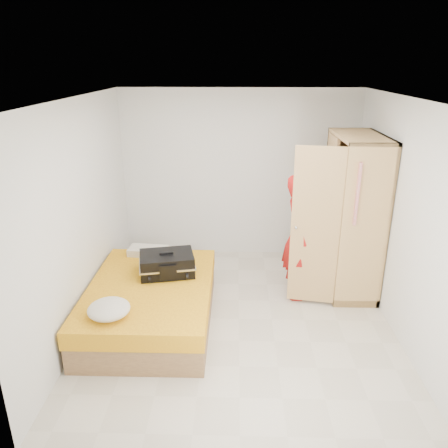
{
  "coord_description": "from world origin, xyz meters",
  "views": [
    {
      "loc": [
        -0.06,
        -4.59,
        2.96
      ],
      "look_at": [
        -0.2,
        0.64,
        1.0
      ],
      "focal_mm": 35.0,
      "sensor_mm": 36.0,
      "label": 1
    }
  ],
  "objects_px": {
    "person": "(299,237)",
    "suitcase": "(167,264)",
    "wardrobe": "(349,219)",
    "bed": "(151,303)",
    "round_cushion": "(109,309)"
  },
  "relations": [
    {
      "from": "bed",
      "to": "round_cushion",
      "type": "height_order",
      "value": "round_cushion"
    },
    {
      "from": "bed",
      "to": "suitcase",
      "type": "height_order",
      "value": "suitcase"
    },
    {
      "from": "wardrobe",
      "to": "person",
      "type": "height_order",
      "value": "wardrobe"
    },
    {
      "from": "round_cushion",
      "to": "bed",
      "type": "bearing_deg",
      "value": 67.27
    },
    {
      "from": "suitcase",
      "to": "round_cushion",
      "type": "distance_m",
      "value": 1.08
    },
    {
      "from": "wardrobe",
      "to": "person",
      "type": "bearing_deg",
      "value": -163.15
    },
    {
      "from": "round_cushion",
      "to": "suitcase",
      "type": "bearing_deg",
      "value": 65.34
    },
    {
      "from": "bed",
      "to": "wardrobe",
      "type": "xyz_separation_m",
      "value": [
        2.5,
        0.94,
        0.75
      ]
    },
    {
      "from": "bed",
      "to": "wardrobe",
      "type": "bearing_deg",
      "value": 20.52
    },
    {
      "from": "person",
      "to": "suitcase",
      "type": "relative_size",
      "value": 2.21
    },
    {
      "from": "person",
      "to": "suitcase",
      "type": "bearing_deg",
      "value": 105.62
    },
    {
      "from": "round_cushion",
      "to": "person",
      "type": "bearing_deg",
      "value": 33.91
    },
    {
      "from": "bed",
      "to": "suitcase",
      "type": "distance_m",
      "value": 0.5
    },
    {
      "from": "wardrobe",
      "to": "round_cushion",
      "type": "height_order",
      "value": "wardrobe"
    },
    {
      "from": "bed",
      "to": "person",
      "type": "relative_size",
      "value": 1.22
    }
  ]
}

